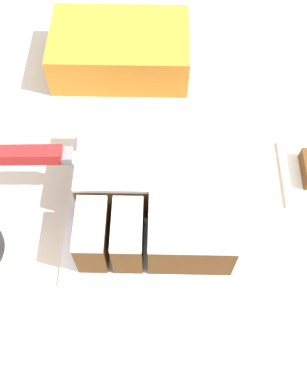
% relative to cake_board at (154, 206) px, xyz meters
% --- Properties ---
extents(ground_plane, '(8.00, 8.00, 0.00)m').
position_rel_cake_board_xyz_m(ground_plane, '(0.02, -0.03, -0.92)').
color(ground_plane, '#7F705B').
extents(countertop, '(1.40, 1.10, 0.92)m').
position_rel_cake_board_xyz_m(countertop, '(0.02, -0.03, -0.46)').
color(countertop, beige).
rests_on(countertop, ground_plane).
extents(cake_board, '(0.27, 0.27, 0.01)m').
position_rel_cake_board_xyz_m(cake_board, '(0.00, 0.00, 0.00)').
color(cake_board, silver).
rests_on(cake_board, countertop).
extents(cake, '(0.23, 0.23, 0.08)m').
position_rel_cake_board_xyz_m(cake, '(0.00, 0.00, 0.04)').
color(cake, brown).
rests_on(cake, cake_board).
extents(knife, '(0.36, 0.03, 0.02)m').
position_rel_cake_board_xyz_m(knife, '(-0.15, 0.03, 0.09)').
color(knife, silver).
rests_on(knife, cake).
extents(storage_box, '(0.25, 0.16, 0.08)m').
position_rel_cake_board_xyz_m(storage_box, '(-0.07, 0.31, 0.04)').
color(storage_box, orange).
rests_on(storage_box, countertop).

